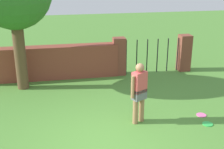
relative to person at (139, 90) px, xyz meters
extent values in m
plane|color=#4C8433|center=(-1.02, -0.97, -0.90)|extent=(40.00, 40.00, 0.00)
cube|color=brown|center=(-2.52, 3.76, -0.30)|extent=(5.40, 0.50, 1.20)
cylinder|color=brown|center=(-3.17, 3.01, 0.36)|extent=(0.37, 0.37, 2.51)
cylinder|color=#9E704C|center=(-0.10, -0.05, -0.47)|extent=(0.14, 0.14, 0.85)
cylinder|color=#9E704C|center=(0.10, 0.05, -0.47)|extent=(0.14, 0.14, 0.85)
cube|color=slate|center=(0.00, 0.00, -0.10)|extent=(0.42, 0.36, 0.28)
cube|color=#CC4C4C|center=(0.00, 0.00, 0.23)|extent=(0.42, 0.36, 0.55)
sphere|color=#9E704C|center=(0.00, 0.00, 0.61)|extent=(0.22, 0.22, 0.22)
cylinder|color=#9E704C|center=(-0.20, -0.11, 0.15)|extent=(0.09, 0.09, 0.58)
cylinder|color=#9E704C|center=(0.20, 0.11, 0.15)|extent=(0.09, 0.09, 0.58)
cube|color=brown|center=(0.28, 3.76, -0.20)|extent=(0.44, 0.44, 1.40)
cube|color=brown|center=(2.86, 3.76, -0.20)|extent=(0.44, 0.44, 1.40)
cylinder|color=black|center=(0.55, 3.76, -0.25)|extent=(0.04, 0.04, 1.30)
cylinder|color=black|center=(0.96, 3.76, -0.25)|extent=(0.04, 0.04, 1.30)
cylinder|color=black|center=(1.37, 3.76, -0.25)|extent=(0.04, 0.04, 1.30)
cylinder|color=black|center=(1.78, 3.76, -0.25)|extent=(0.04, 0.04, 1.30)
cylinder|color=black|center=(2.18, 3.76, -0.25)|extent=(0.04, 0.04, 1.30)
cylinder|color=black|center=(2.59, 3.76, -0.25)|extent=(0.04, 0.04, 1.30)
cylinder|color=pink|center=(1.81, 0.03, -0.89)|extent=(0.27, 0.27, 0.02)
cylinder|color=green|center=(1.74, -0.47, -0.89)|extent=(0.27, 0.27, 0.02)
camera|label=1|loc=(-2.00, -6.83, 2.98)|focal=48.55mm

